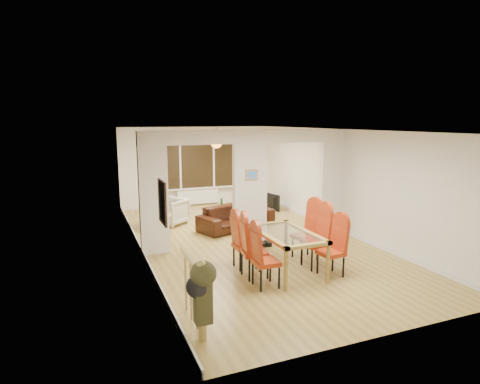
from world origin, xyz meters
TOP-DOWN VIEW (x-y plane):
  - floor at (0.00, 0.00)m, footprint 5.00×9.00m
  - room_walls at (0.00, 0.00)m, footprint 5.00×9.00m
  - divider_wall at (0.00, 0.00)m, footprint 5.00×0.18m
  - bay_window_blinds at (0.00, 4.44)m, footprint 3.00×0.08m
  - radiator at (0.00, 4.40)m, footprint 1.40×0.08m
  - pendant_light at (0.30, 3.30)m, footprint 0.36×0.36m
  - stair_newel at (-2.25, -3.20)m, footprint 0.40×1.20m
  - wall_poster at (-2.47, -2.40)m, footprint 0.04×0.52m
  - pillar_photo at (0.00, -0.10)m, footprint 0.30×0.03m
  - dining_table at (-0.11, -1.98)m, footprint 0.92×1.64m
  - dining_chair_la at (-0.76, -2.46)m, footprint 0.43×0.43m
  - dining_chair_lb at (-0.76, -1.99)m, footprint 0.50×0.50m
  - dining_chair_lc at (-0.74, -1.49)m, footprint 0.42×0.42m
  - dining_chair_ra at (0.56, -2.45)m, footprint 0.46×0.46m
  - dining_chair_rb at (0.54, -1.97)m, footprint 0.46×0.46m
  - dining_chair_rc at (0.59, -1.50)m, footprint 0.55×0.55m
  - sofa at (0.15, 1.25)m, footprint 2.25×1.46m
  - armchair at (-1.39, 2.26)m, footprint 1.09×1.09m
  - person at (-1.83, 2.08)m, footprint 0.80×0.65m
  - television at (1.87, 2.90)m, footprint 0.91×0.30m
  - coffee_table at (0.19, 2.77)m, footprint 1.04×0.70m
  - bottle at (0.30, 2.88)m, footprint 0.07×0.07m
  - bowl at (0.36, 2.84)m, footprint 0.23×0.23m
  - shoes at (0.20, -0.42)m, footprint 0.24×0.25m

SIDE VIEW (x-z plane):
  - floor at x=0.00m, z-range -0.01..0.01m
  - shoes at x=0.20m, z-range 0.00..0.10m
  - coffee_table at x=0.19m, z-range 0.00..0.22m
  - bowl at x=0.36m, z-range 0.22..0.28m
  - television at x=1.87m, z-range 0.00..0.52m
  - radiator at x=0.00m, z-range 0.05..0.55m
  - sofa at x=0.15m, z-range 0.00..0.61m
  - armchair at x=-1.39m, z-range 0.00..0.72m
  - bottle at x=0.30m, z-range 0.22..0.50m
  - dining_table at x=-0.11m, z-range 0.00..0.77m
  - dining_chair_lc at x=-0.74m, z-range 0.00..1.03m
  - dining_chair_ra at x=0.56m, z-range 0.00..1.03m
  - dining_chair_la at x=-0.76m, z-range 0.00..1.04m
  - dining_chair_lb at x=-0.76m, z-range 0.00..1.09m
  - stair_newel at x=-2.25m, z-range 0.00..1.10m
  - dining_chair_rc at x=0.59m, z-range 0.00..1.12m
  - dining_chair_rb at x=0.54m, z-range 0.00..1.12m
  - person at x=-1.83m, z-range 0.00..1.89m
  - room_walls at x=0.00m, z-range 0.00..2.60m
  - divider_wall at x=0.00m, z-range 0.00..2.60m
  - bay_window_blinds at x=0.00m, z-range 0.60..2.40m
  - wall_poster at x=-2.47m, z-range 1.27..1.94m
  - pillar_photo at x=0.00m, z-range 1.48..1.73m
  - pendant_light at x=0.30m, z-range 1.97..2.33m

